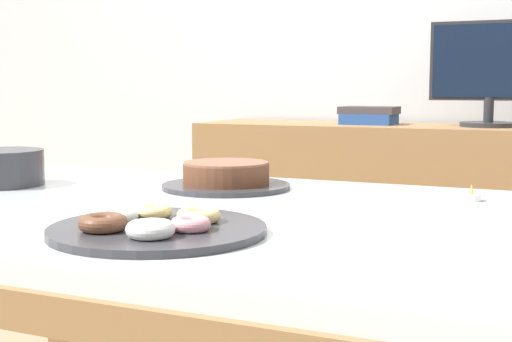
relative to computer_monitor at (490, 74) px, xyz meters
The scene contains 10 objects.
wall_back 0.48m from the computer_monitor, 133.97° to the left, with size 8.00×0.10×2.60m, color silver.
dining_table 1.48m from the computer_monitor, 101.68° to the right, with size 1.88×1.06×0.78m.
sideboard 0.69m from the computer_monitor, behind, with size 1.61×0.44×0.88m.
computer_monitor is the anchor object (origin of this frame).
book_stack 0.47m from the computer_monitor, behind, with size 0.21×0.18×0.07m.
cake_chocolate_round 1.27m from the computer_monitor, 113.17° to the right, with size 0.31×0.31×0.07m.
pastry_platter 1.73m from the computer_monitor, 101.96° to the right, with size 0.37×0.37×0.04m.
plate_stack 1.69m from the computer_monitor, 128.01° to the right, with size 0.21×0.21×0.09m.
tealight_centre 1.13m from the computer_monitor, 85.47° to the right, with size 0.04×0.04×0.04m.
tealight_left_edge 1.20m from the computer_monitor, 123.49° to the right, with size 0.04×0.04×0.04m.
Camera 1 is at (0.58, -1.28, 1.03)m, focal length 50.00 mm.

